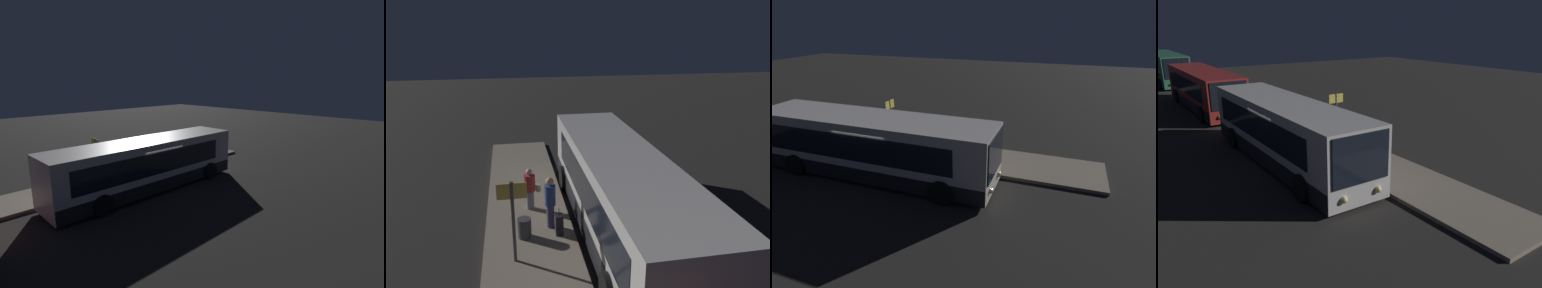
# 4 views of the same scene
# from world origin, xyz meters

# --- Properties ---
(ground) EXTENTS (80.00, 80.00, 0.00)m
(ground) POSITION_xyz_m (0.00, 0.00, 0.00)
(ground) COLOR #2B2826
(platform) EXTENTS (20.00, 2.90, 0.15)m
(platform) POSITION_xyz_m (0.00, 3.05, 0.08)
(platform) COLOR gray
(platform) RESTS_ON ground
(bus_lead) EXTENTS (11.43, 2.83, 2.82)m
(bus_lead) POSITION_xyz_m (-0.26, 0.10, 1.40)
(bus_lead) COLOR silver
(bus_lead) RESTS_ON ground
(bus_second) EXTENTS (11.95, 2.84, 2.81)m
(bus_second) POSITION_xyz_m (-13.93, 0.10, 1.40)
(bus_second) COLOR maroon
(bus_second) RESTS_ON ground
(bus_third) EXTENTS (11.93, 2.82, 3.06)m
(bus_third) POSITION_xyz_m (-29.12, 0.10, 1.52)
(bus_third) COLOR #2D704C
(bus_third) RESTS_ON ground
(passenger_boarding) EXTENTS (0.53, 0.66, 1.57)m
(passenger_boarding) POSITION_xyz_m (1.76, 2.90, 0.98)
(passenger_boarding) COLOR gray
(passenger_boarding) RESTS_ON platform
(passenger_waiting) EXTENTS (0.51, 0.51, 1.79)m
(passenger_waiting) POSITION_xyz_m (0.28, 2.33, 1.13)
(passenger_waiting) COLOR #4C476B
(passenger_waiting) RESTS_ON platform
(suitcase) EXTENTS (0.33, 0.24, 0.92)m
(suitcase) POSITION_xyz_m (-0.21, 2.11, 0.49)
(suitcase) COLOR black
(suitcase) RESTS_ON platform
(sign_post) EXTENTS (0.10, 0.83, 2.48)m
(sign_post) POSITION_xyz_m (-1.45, 3.56, 1.75)
(sign_post) COLOR #4C4C51
(sign_post) RESTS_ON platform
(trash_bin) EXTENTS (0.44, 0.44, 0.65)m
(trash_bin) POSITION_xyz_m (-0.21, 3.23, 0.48)
(trash_bin) COLOR #3F3F44
(trash_bin) RESTS_ON platform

